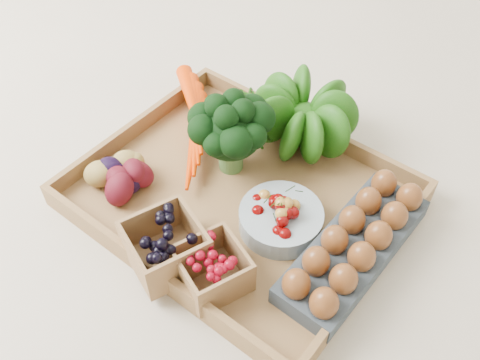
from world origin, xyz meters
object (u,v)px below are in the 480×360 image
Objects in this scene: tray at (240,199)px; broccoli at (231,144)px; cherry_bowl at (281,219)px; egg_carton at (353,249)px.

broccoli is (-0.06, 0.05, 0.07)m from tray.
broccoli reaches higher than cherry_bowl.
egg_carton is (0.23, 0.01, 0.03)m from tray.
broccoli is at bearing 174.32° from egg_carton.
cherry_bowl is 0.13m from egg_carton.
tray is 3.80× the size of cherry_bowl.
broccoli is at bearing 140.98° from tray.
egg_carton is (0.13, 0.02, -0.00)m from cherry_bowl.
tray is at bearing 174.51° from cherry_bowl.
tray is 0.23m from egg_carton.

